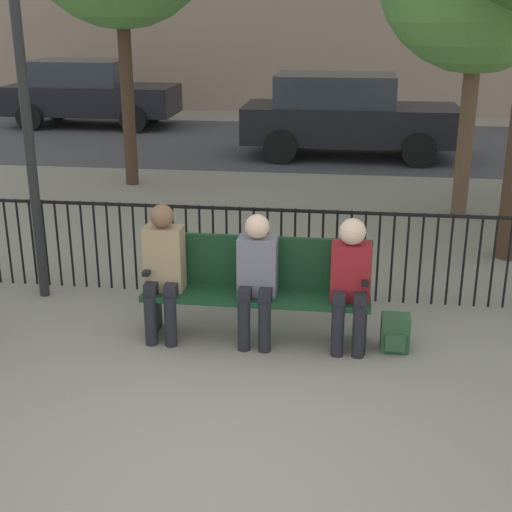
{
  "coord_description": "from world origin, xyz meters",
  "views": [
    {
      "loc": [
        0.76,
        -3.68,
        2.85
      ],
      "look_at": [
        0.0,
        2.13,
        0.8
      ],
      "focal_mm": 50.0,
      "sensor_mm": 36.0,
      "label": 1
    }
  ],
  "objects": [
    {
      "name": "ground_plane",
      "position": [
        0.0,
        0.0,
        0.0
      ],
      "size": [
        80.0,
        80.0,
        0.0
      ],
      "primitive_type": "plane",
      "color": "gray"
    },
    {
      "name": "park_bench",
      "position": [
        0.0,
        2.21,
        0.5
      ],
      "size": [
        2.02,
        0.45,
        0.92
      ],
      "color": "#14381E",
      "rests_on": "ground"
    },
    {
      "name": "seated_person_0",
      "position": [
        -0.82,
        2.08,
        0.69
      ],
      "size": [
        0.34,
        0.39,
        1.24
      ],
      "color": "black",
      "rests_on": "ground"
    },
    {
      "name": "seated_person_1",
      "position": [
        0.01,
        2.08,
        0.67
      ],
      "size": [
        0.34,
        0.39,
        1.18
      ],
      "color": "black",
      "rests_on": "ground"
    },
    {
      "name": "seated_person_2",
      "position": [
        0.82,
        2.08,
        0.67
      ],
      "size": [
        0.34,
        0.39,
        1.18
      ],
      "color": "black",
      "rests_on": "ground"
    },
    {
      "name": "backpack",
      "position": [
        1.23,
        2.07,
        0.16
      ],
      "size": [
        0.25,
        0.21,
        0.33
      ],
      "color": "#284C2D",
      "rests_on": "ground"
    },
    {
      "name": "fence_railing",
      "position": [
        -0.02,
        3.17,
        0.56
      ],
      "size": [
        9.01,
        0.03,
        0.95
      ],
      "color": "black",
      "rests_on": "ground"
    },
    {
      "name": "lamp_post",
      "position": [
        -2.33,
        2.88,
        2.55
      ],
      "size": [
        0.28,
        0.28,
        3.89
      ],
      "color": "black",
      "rests_on": "ground"
    },
    {
      "name": "street_surface",
      "position": [
        0.0,
        12.0,
        0.0
      ],
      "size": [
        24.0,
        6.0,
        0.01
      ],
      "color": "#3D3D3F",
      "rests_on": "ground"
    },
    {
      "name": "parked_car_0",
      "position": [
        0.67,
        10.67,
        0.84
      ],
      "size": [
        4.2,
        1.94,
        1.62
      ],
      "color": "black",
      "rests_on": "ground"
    },
    {
      "name": "parked_car_1",
      "position": [
        -5.75,
        13.75,
        0.84
      ],
      "size": [
        4.2,
        1.94,
        1.62
      ],
      "color": "black",
      "rests_on": "ground"
    }
  ]
}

